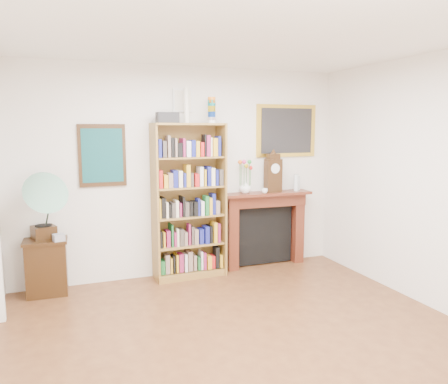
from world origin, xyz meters
The scene contains 14 objects.
room centered at (0.00, 0.00, 1.40)m, with size 4.51×5.01×2.81m.
teal_poster centered at (-1.05, 2.48, 1.65)m, with size 0.58×0.04×0.78m.
small_picture centered at (0.00, 2.48, 2.35)m, with size 0.26×0.04×0.30m.
gilt_painting centered at (1.55, 2.48, 1.95)m, with size 0.95×0.04×0.75m.
bookshelf centered at (0.02, 2.31, 1.15)m, with size 0.96×0.38×2.36m.
side_cabinet centered at (-1.77, 2.30, 0.34)m, with size 0.50×0.36×0.68m, color black.
fireplace centered at (1.19, 2.40, 0.63)m, with size 1.30×0.35×1.09m.
gramophone centered at (-1.78, 2.22, 1.14)m, with size 0.66×0.74×0.82m.
cd_stack centered at (-1.61, 2.18, 0.72)m, with size 0.12×0.12×0.08m, color #B3B3C0.
mantel_clock centered at (1.28, 2.35, 1.35)m, with size 0.24×0.15×0.54m.
flower_vase centered at (0.86, 2.37, 1.17)m, with size 0.16×0.16×0.17m, color white.
teacup centered at (1.11, 2.26, 1.12)m, with size 0.09×0.09×0.07m, color white.
bottle_left centered at (1.64, 2.33, 1.21)m, with size 0.07×0.07×0.24m, color silver.
bottle_right centered at (1.70, 2.38, 1.19)m, with size 0.06×0.06×0.20m, color silver.
Camera 1 is at (-1.57, -3.17, 1.99)m, focal length 35.00 mm.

